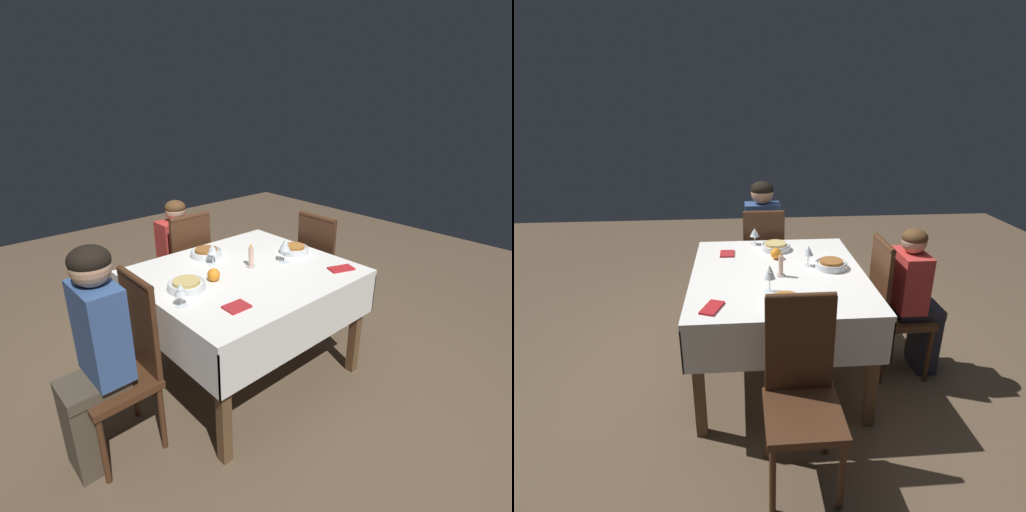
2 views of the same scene
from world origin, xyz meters
The scene contains 17 objects.
ground_plane centered at (0.00, 0.00, 0.00)m, with size 8.00×8.00×0.00m, color brown.
dining_table centered at (0.00, 0.00, 0.68)m, with size 1.27×1.13×0.77m.
chair_east centered at (0.85, 0.04, 0.53)m, with size 0.38×0.37×0.99m.
chair_south centered at (-0.05, -0.77, 0.53)m, with size 0.37×0.38×0.99m.
chair_west centered at (-0.85, -0.04, 0.53)m, with size 0.38×0.37×0.99m.
person_adult_denim centered at (1.00, 0.04, 0.67)m, with size 0.34×0.30×1.19m.
person_child_red centered at (-0.05, -0.94, 0.58)m, with size 0.30×0.33×1.06m.
bowl_east centered at (0.41, -0.02, 0.80)m, with size 0.22×0.22×0.06m.
wine_glass_east centered at (0.55, 0.13, 0.86)m, with size 0.07×0.07×0.13m.
bowl_south centered at (0.03, -0.36, 0.80)m, with size 0.21×0.21×0.06m.
wine_glass_south centered at (0.09, -0.21, 0.88)m, with size 0.07×0.07×0.14m.
bowl_west centered at (-0.47, 0.00, 0.80)m, with size 0.20×0.20×0.06m.
wine_glass_west centered at (-0.29, 0.08, 0.89)m, with size 0.07×0.07×0.17m.
candle_centerpiece centered at (-0.07, -0.01, 0.83)m, with size 0.06×0.06×0.16m.
orange_fruit centered at (0.23, -0.01, 0.81)m, with size 0.08×0.08×0.08m, color orange.
napkin_red_folded centered at (-0.47, 0.40, 0.78)m, with size 0.18×0.14×0.01m.
napkin_spare_side centered at (0.34, 0.34, 0.78)m, with size 0.13×0.10×0.01m.
Camera 2 is at (-2.39, 0.24, 1.82)m, focal length 28.00 mm.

